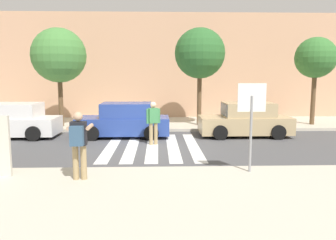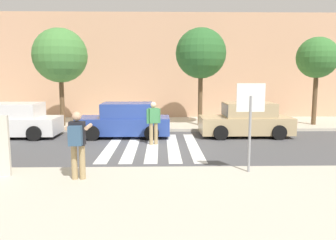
# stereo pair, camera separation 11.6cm
# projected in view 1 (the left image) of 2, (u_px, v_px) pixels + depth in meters

# --- Properties ---
(ground_plane) EXTENTS (120.00, 120.00, 0.00)m
(ground_plane) POSITION_uv_depth(u_px,v_px,m) (152.00, 148.00, 12.65)
(ground_plane) COLOR #4C4C4F
(sidewalk_near) EXTENTS (60.00, 6.00, 0.14)m
(sidewalk_near) POSITION_uv_depth(u_px,v_px,m) (147.00, 212.00, 6.50)
(sidewalk_near) COLOR beige
(sidewalk_near) RESTS_ON ground
(sidewalk_far) EXTENTS (60.00, 4.80, 0.14)m
(sidewalk_far) POSITION_uv_depth(u_px,v_px,m) (154.00, 123.00, 18.59)
(sidewalk_far) COLOR beige
(sidewalk_far) RESTS_ON ground
(building_facade_far) EXTENTS (56.00, 4.00, 6.66)m
(building_facade_far) POSITION_uv_depth(u_px,v_px,m) (155.00, 67.00, 22.51)
(building_facade_far) COLOR tan
(building_facade_far) RESTS_ON ground
(crosswalk_stripe_0) EXTENTS (0.44, 5.20, 0.01)m
(crosswalk_stripe_0) POSITION_uv_depth(u_px,v_px,m) (112.00, 147.00, 12.80)
(crosswalk_stripe_0) COLOR silver
(crosswalk_stripe_0) RESTS_ON ground
(crosswalk_stripe_1) EXTENTS (0.44, 5.20, 0.01)m
(crosswalk_stripe_1) POSITION_uv_depth(u_px,v_px,m) (132.00, 146.00, 12.83)
(crosswalk_stripe_1) COLOR silver
(crosswalk_stripe_1) RESTS_ON ground
(crosswalk_stripe_2) EXTENTS (0.44, 5.20, 0.01)m
(crosswalk_stripe_2) POSITION_uv_depth(u_px,v_px,m) (152.00, 146.00, 12.85)
(crosswalk_stripe_2) COLOR silver
(crosswalk_stripe_2) RESTS_ON ground
(crosswalk_stripe_3) EXTENTS (0.44, 5.20, 0.01)m
(crosswalk_stripe_3) POSITION_uv_depth(u_px,v_px,m) (173.00, 146.00, 12.88)
(crosswalk_stripe_3) COLOR silver
(crosswalk_stripe_3) RESTS_ON ground
(crosswalk_stripe_4) EXTENTS (0.44, 5.20, 0.01)m
(crosswalk_stripe_4) POSITION_uv_depth(u_px,v_px,m) (193.00, 146.00, 12.90)
(crosswalk_stripe_4) COLOR silver
(crosswalk_stripe_4) RESTS_ON ground
(stop_sign) EXTENTS (0.76, 0.08, 2.41)m
(stop_sign) POSITION_uv_depth(u_px,v_px,m) (251.00, 108.00, 8.77)
(stop_sign) COLOR gray
(stop_sign) RESTS_ON sidewalk_near
(photographer_with_backpack) EXTENTS (0.60, 0.85, 1.72)m
(photographer_with_backpack) POSITION_uv_depth(u_px,v_px,m) (79.00, 140.00, 8.16)
(photographer_with_backpack) COLOR tan
(photographer_with_backpack) RESTS_ON sidewalk_near
(pedestrian_crossing) EXTENTS (0.55, 0.35, 1.72)m
(pedestrian_crossing) POSITION_uv_depth(u_px,v_px,m) (153.00, 121.00, 13.08)
(pedestrian_crossing) COLOR tan
(pedestrian_crossing) RESTS_ON ground
(parked_car_white) EXTENTS (4.10, 1.92, 1.55)m
(parked_car_white) POSITION_uv_depth(u_px,v_px,m) (12.00, 121.00, 14.64)
(parked_car_white) COLOR white
(parked_car_white) RESTS_ON ground
(parked_car_blue) EXTENTS (4.10, 1.92, 1.55)m
(parked_car_blue) POSITION_uv_depth(u_px,v_px,m) (124.00, 121.00, 14.79)
(parked_car_blue) COLOR #284293
(parked_car_blue) RESTS_ON ground
(parked_car_tan) EXTENTS (4.10, 1.92, 1.55)m
(parked_car_tan) POSITION_uv_depth(u_px,v_px,m) (245.00, 121.00, 14.97)
(parked_car_tan) COLOR tan
(parked_car_tan) RESTS_ON ground
(street_tree_west) EXTENTS (2.79, 2.79, 5.05)m
(street_tree_west) POSITION_uv_depth(u_px,v_px,m) (59.00, 56.00, 16.78)
(street_tree_west) COLOR brown
(street_tree_west) RESTS_ON sidewalk_far
(street_tree_center) EXTENTS (2.63, 2.63, 5.10)m
(street_tree_center) POSITION_uv_depth(u_px,v_px,m) (200.00, 54.00, 17.09)
(street_tree_center) COLOR brown
(street_tree_center) RESTS_ON sidewalk_far
(street_tree_east) EXTENTS (2.16, 2.16, 4.65)m
(street_tree_east) POSITION_uv_depth(u_px,v_px,m) (316.00, 58.00, 17.34)
(street_tree_east) COLOR brown
(street_tree_east) RESTS_ON sidewalk_far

